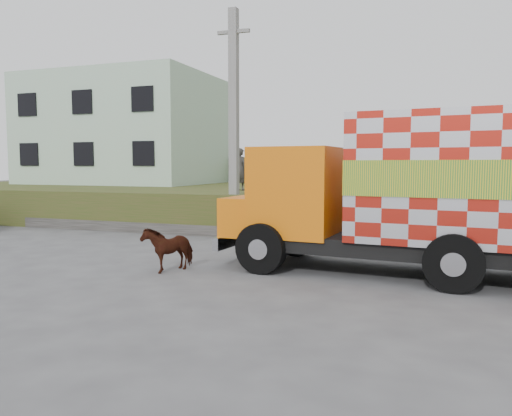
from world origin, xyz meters
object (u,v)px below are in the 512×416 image
at_px(cow, 169,248).
at_px(utility_pole, 234,122).
at_px(pedestrian, 241,169).
at_px(cargo_truck, 417,194).

bearing_deg(cow, utility_pole, 119.19).
xyz_separation_m(cow, pedestrian, (-1.47, 8.58, 1.83)).
height_order(utility_pole, cow, utility_pole).
bearing_deg(cow, pedestrian, 122.10).
relative_size(utility_pole, cargo_truck, 0.94).
bearing_deg(cargo_truck, utility_pole, 148.91).
bearing_deg(cargo_truck, cow, -161.47).
relative_size(cargo_truck, pedestrian, 4.87).
relative_size(utility_pole, cow, 6.23).
height_order(cargo_truck, cow, cargo_truck).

